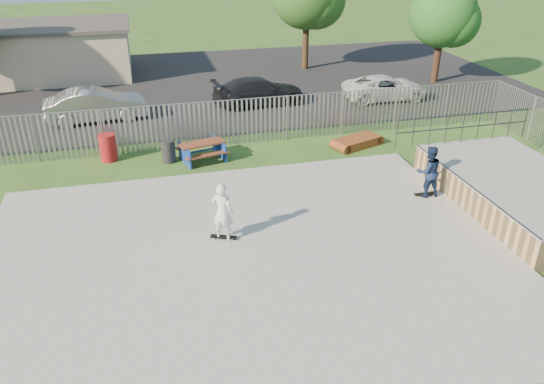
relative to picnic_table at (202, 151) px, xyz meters
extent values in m
plane|color=#315E20|center=(0.33, -7.58, -0.39)|extent=(120.00, 120.00, 0.00)
cube|color=#999893|center=(0.33, -7.58, -0.31)|extent=(15.00, 12.00, 0.15)
cube|color=tan|center=(9.83, -6.58, 0.14)|extent=(4.00, 7.00, 1.05)
cube|color=#9E9E99|center=(9.83, -6.58, 0.68)|extent=(4.05, 7.05, 0.04)
cylinder|color=#383A3F|center=(7.85, -6.58, 0.69)|extent=(0.06, 7.00, 0.06)
cube|color=brown|center=(0.00, 0.00, 0.34)|extent=(1.92, 1.11, 0.06)
cube|color=brown|center=(0.14, -0.58, 0.05)|extent=(1.82, 0.70, 0.05)
cube|color=brown|center=(-0.14, 0.58, 0.05)|extent=(1.82, 0.70, 0.05)
cube|color=navy|center=(0.00, 0.00, -0.02)|extent=(1.89, 1.74, 0.74)
cube|color=brown|center=(6.68, -0.11, -0.19)|extent=(2.15, 1.58, 0.39)
cylinder|color=maroon|center=(-3.70, 0.90, 0.17)|extent=(0.66, 0.66, 1.11)
cylinder|color=#242426|center=(-1.35, 0.17, 0.07)|extent=(0.55, 0.55, 0.92)
cube|color=black|center=(0.33, 11.42, -0.38)|extent=(40.00, 18.00, 0.02)
imported|color=#B5B4B9|center=(-4.36, 6.06, 0.42)|extent=(4.92, 2.21, 1.57)
imported|color=black|center=(3.85, 6.66, 0.34)|extent=(5.03, 2.39, 1.42)
imported|color=white|center=(10.76, 5.91, 0.27)|extent=(4.69, 2.29, 1.28)
cube|color=beige|center=(-7.67, 15.42, 1.11)|extent=(10.00, 6.00, 3.00)
cube|color=#4C4742|center=(-7.67, 15.42, 2.71)|extent=(10.40, 6.40, 0.20)
cylinder|color=#432D1A|center=(8.54, 13.57, 1.69)|extent=(0.40, 0.40, 4.16)
cylinder|color=#402719|center=(15.20, 8.51, 1.32)|extent=(0.41, 0.41, 3.41)
sphere|color=#245B1F|center=(15.20, 8.51, 3.60)|extent=(3.82, 3.82, 3.82)
cube|color=black|center=(7.11, -5.31, -0.17)|extent=(0.80, 0.20, 0.02)
cube|color=black|center=(-0.19, -6.43, -0.17)|extent=(0.82, 0.48, 0.02)
imported|color=#152243|center=(7.11, -5.31, 0.68)|extent=(0.90, 0.70, 1.84)
imported|color=white|center=(-0.19, -6.43, 0.68)|extent=(0.80, 0.72, 1.84)
camera|label=1|loc=(-2.06, -19.99, 8.27)|focal=35.00mm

